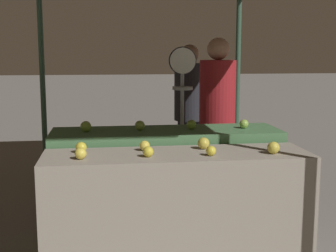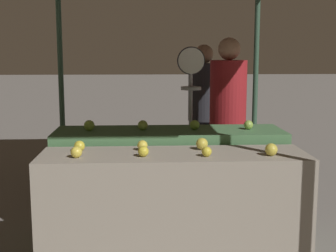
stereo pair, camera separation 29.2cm
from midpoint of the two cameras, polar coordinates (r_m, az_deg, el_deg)
display_counter_front at (r=3.47m, az=-1.33°, el=-10.58°), size 1.92×0.55×0.90m
display_counter_back at (r=4.03m, az=-2.29°, el=-7.27°), size 1.92×0.55×0.96m
apple_front_0 at (r=3.23m, az=-13.18°, el=-3.32°), size 0.08×0.08×0.08m
apple_front_1 at (r=3.23m, az=-5.03°, el=-3.17°), size 0.07×0.07×0.07m
apple_front_2 at (r=3.26m, az=2.72°, el=-3.07°), size 0.07×0.07×0.07m
apple_front_3 at (r=3.37m, az=10.33°, el=-2.65°), size 0.09×0.09×0.09m
apple_front_4 at (r=3.43m, az=-12.96°, el=-2.59°), size 0.08×0.08×0.08m
apple_front_5 at (r=3.43m, az=-5.30°, el=-2.43°), size 0.08×0.08×0.08m
apple_front_6 at (r=3.48m, az=1.97°, el=-2.14°), size 0.09×0.09×0.09m
apple_back_0 at (r=3.90m, az=-12.11°, el=-0.07°), size 0.09×0.09×0.09m
apple_back_1 at (r=3.90m, az=-5.59°, el=0.04°), size 0.08×0.08×0.08m
apple_back_2 at (r=3.94m, az=0.76°, el=0.17°), size 0.08×0.08×0.08m
apple_back_3 at (r=4.02m, az=7.22°, el=0.24°), size 0.08×0.08×0.08m
produce_scale at (r=4.60m, az=-0.05°, el=3.96°), size 0.27×0.20×1.66m
person_vendor_at_scale at (r=4.93m, az=4.35°, el=2.03°), size 0.52×0.52×1.76m
person_customer_left at (r=5.68m, az=1.14°, el=2.64°), size 0.43×0.43×1.70m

